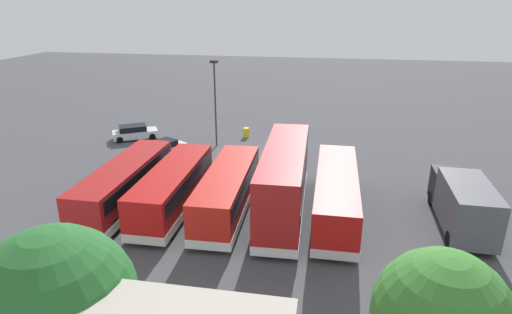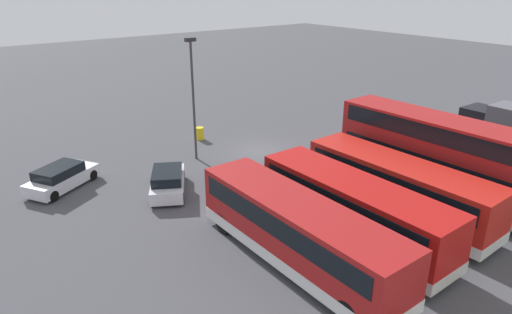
% 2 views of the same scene
% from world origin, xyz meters
% --- Properties ---
extents(ground_plane, '(140.00, 140.00, 0.00)m').
position_xyz_m(ground_plane, '(0.00, 0.00, 0.00)').
color(ground_plane, '#47474C').
extents(bus_single_deck_near_end, '(2.63, 11.40, 2.95)m').
position_xyz_m(bus_single_deck_near_end, '(-7.02, 10.86, 1.62)').
color(bus_single_deck_near_end, '#B71411').
rests_on(bus_single_deck_near_end, ground).
extents(bus_double_decker_second, '(2.87, 11.38, 4.55)m').
position_xyz_m(bus_double_decker_second, '(-3.70, 11.21, 2.45)').
color(bus_double_decker_second, '#A51919').
rests_on(bus_double_decker_second, ground).
extents(bus_single_deck_third, '(2.82, 10.42, 2.95)m').
position_xyz_m(bus_single_deck_third, '(-0.08, 11.63, 1.62)').
color(bus_single_deck_third, red).
rests_on(bus_single_deck_third, ground).
extents(bus_single_deck_fourth, '(2.67, 10.18, 2.95)m').
position_xyz_m(bus_single_deck_fourth, '(3.56, 11.80, 1.62)').
color(bus_single_deck_fourth, '#B71411').
rests_on(bus_single_deck_fourth, ground).
extents(bus_single_deck_fifth, '(2.65, 10.89, 2.95)m').
position_xyz_m(bus_single_deck_fifth, '(6.99, 11.73, 1.62)').
color(bus_single_deck_fifth, '#A51919').
rests_on(bus_single_deck_fifth, ground).
extents(box_truck_blue, '(2.66, 7.55, 3.20)m').
position_xyz_m(box_truck_blue, '(-14.59, 11.03, 1.71)').
color(box_truck_blue, '#595960').
rests_on(box_truck_blue, ground).
extents(car_hatchback_silver, '(3.66, 4.56, 1.43)m').
position_xyz_m(car_hatchback_silver, '(8.19, 2.04, 0.70)').
color(car_hatchback_silver, silver).
rests_on(car_hatchback_silver, ground).
extents(car_small_green, '(4.65, 3.74, 1.43)m').
position_xyz_m(car_small_green, '(12.91, -2.23, 0.70)').
color(car_small_green, silver).
rests_on(car_small_green, ground).
extents(lamp_post_tall, '(0.70, 0.30, 8.11)m').
position_xyz_m(lamp_post_tall, '(4.22, -1.58, 4.74)').
color(lamp_post_tall, '#38383D').
rests_on(lamp_post_tall, ground).
extents(waste_bin_yellow, '(0.60, 0.60, 0.95)m').
position_xyz_m(waste_bin_yellow, '(1.98, -4.87, 0.47)').
color(waste_bin_yellow, yellow).
rests_on(waste_bin_yellow, ground).
extents(tree_midright, '(4.95, 4.95, 7.10)m').
position_xyz_m(tree_midright, '(1.42, 26.94, 4.62)').
color(tree_midright, '#4C3823').
rests_on(tree_midright, ground).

